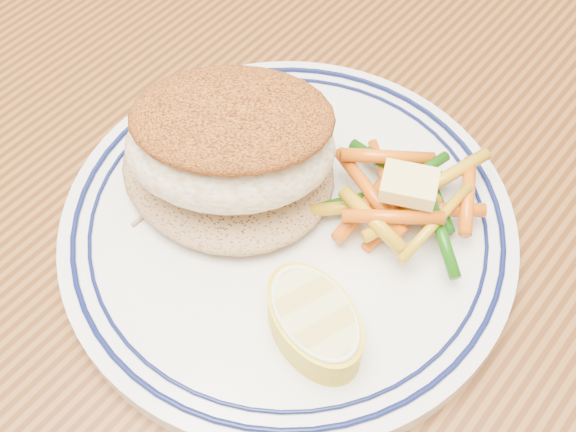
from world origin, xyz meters
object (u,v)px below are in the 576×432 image
(fish_fillet, at_px, (231,140))
(lemon_wedge, at_px, (314,321))
(dining_table, at_px, (319,260))
(vegetable_pile, at_px, (402,196))
(plate, at_px, (288,227))
(rice_pilaf, at_px, (227,164))

(fish_fillet, xyz_separation_m, lemon_wedge, (0.09, -0.04, -0.03))
(dining_table, xyz_separation_m, vegetable_pile, (0.05, -0.00, 0.13))
(dining_table, relative_size, lemon_wedge, 20.77)
(plate, distance_m, lemon_wedge, 0.07)
(fish_fillet, bearing_deg, dining_table, 63.46)
(vegetable_pile, relative_size, lemon_wedge, 1.33)
(plate, relative_size, rice_pilaf, 1.99)
(rice_pilaf, bearing_deg, dining_table, 51.35)
(plate, height_order, lemon_wedge, lemon_wedge)
(dining_table, distance_m, rice_pilaf, 0.14)
(dining_table, distance_m, fish_fillet, 0.17)
(rice_pilaf, height_order, fish_fillet, fish_fillet)
(plate, height_order, vegetable_pile, vegetable_pile)
(plate, bearing_deg, fish_fillet, -173.67)
(dining_table, height_order, plate, plate)
(plate, xyz_separation_m, lemon_wedge, (0.05, -0.04, 0.02))
(vegetable_pile, xyz_separation_m, lemon_wedge, (0.01, -0.09, -0.00))
(fish_fillet, bearing_deg, lemon_wedge, -24.66)
(rice_pilaf, distance_m, fish_fillet, 0.04)
(dining_table, xyz_separation_m, rice_pilaf, (-0.04, -0.05, 0.12))
(rice_pilaf, relative_size, fish_fillet, 0.93)
(rice_pilaf, relative_size, vegetable_pile, 1.31)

